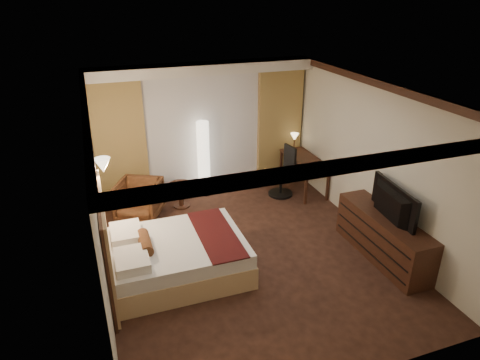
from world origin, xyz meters
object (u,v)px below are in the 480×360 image
object	(u,v)px
armchair	(139,198)
desk	(303,174)
side_table	(181,195)
office_chair	(281,172)
bed	(179,257)
television	(388,198)
floor_lamp	(204,158)
dresser	(383,237)

from	to	relation	value
armchair	desk	xyz separation A→B (m)	(3.47, -0.00, -0.02)
desk	side_table	bearing A→B (deg)	177.12
armchair	office_chair	distance (m)	2.93
armchair	side_table	bearing A→B (deg)	36.15
bed	television	bearing A→B (deg)	-12.00
side_table	desk	xyz separation A→B (m)	(2.64, -0.13, 0.12)
floor_lamp	office_chair	world-z (taller)	floor_lamp
armchair	television	bearing A→B (deg)	-10.39
armchair	dresser	bearing A→B (deg)	-10.15
armchair	desk	bearing A→B (deg)	27.14
armchair	dresser	xyz separation A→B (m)	(3.52, -2.68, -0.02)
armchair	desk	size ratio (longest dim) A/B	0.61
side_table	floor_lamp	xyz separation A→B (m)	(0.60, 0.43, 0.55)
bed	floor_lamp	xyz separation A→B (m)	(1.11, 2.57, 0.51)
floor_lamp	dresser	distance (m)	3.88
television	office_chair	bearing A→B (deg)	18.35
office_chair	dresser	bearing A→B (deg)	-85.30
dresser	television	distance (m)	0.71
bed	desk	xyz separation A→B (m)	(3.14, 2.01, 0.08)
office_chair	television	distance (m)	2.75
desk	dresser	size ratio (longest dim) A/B	0.68
bed	armchair	size ratio (longest dim) A/B	2.50
side_table	television	world-z (taller)	television
bed	television	size ratio (longest dim) A/B	1.70
desk	television	world-z (taller)	television
floor_lamp	television	xyz separation A→B (m)	(2.06, -3.25, 0.29)
side_table	floor_lamp	distance (m)	0.92
desk	television	bearing A→B (deg)	-89.57
bed	office_chair	size ratio (longest dim) A/B	1.87
television	floor_lamp	bearing A→B (deg)	38.58
floor_lamp	television	bearing A→B (deg)	-57.62
dresser	television	bearing A→B (deg)	-180.00
dresser	side_table	bearing A→B (deg)	133.72
bed	office_chair	xyz separation A→B (m)	(2.60, 1.96, 0.24)
office_chair	dresser	xyz separation A→B (m)	(0.60, -2.63, -0.16)
armchair	dresser	size ratio (longest dim) A/B	0.41
desk	office_chair	distance (m)	0.57
armchair	side_table	world-z (taller)	armchair
armchair	dresser	distance (m)	4.43
desk	television	distance (m)	2.77
side_table	dresser	xyz separation A→B (m)	(2.69, -2.81, 0.12)
side_table	dresser	bearing A→B (deg)	-46.28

